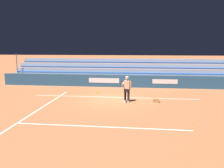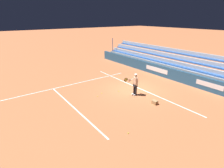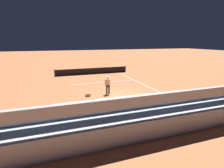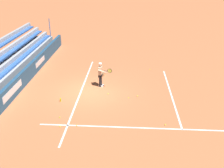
{
  "view_description": "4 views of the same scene",
  "coord_description": "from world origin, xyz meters",
  "px_view_note": "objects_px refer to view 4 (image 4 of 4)",
  "views": [
    {
      "loc": [
        -1.61,
        14.96,
        3.65
      ],
      "look_at": [
        0.18,
        -0.4,
        1.0
      ],
      "focal_mm": 35.0,
      "sensor_mm": 36.0,
      "label": 1
    },
    {
      "loc": [
        -9.97,
        9.61,
        5.75
      ],
      "look_at": [
        0.51,
        1.89,
        0.73
      ],
      "focal_mm": 28.0,
      "sensor_mm": 36.0,
      "label": 2
    },
    {
      "loc": [
        -5.88,
        -14.49,
        4.97
      ],
      "look_at": [
        -0.74,
        0.14,
        1.11
      ],
      "focal_mm": 28.0,
      "sensor_mm": 36.0,
      "label": 3
    },
    {
      "loc": [
        15.68,
        2.6,
        7.72
      ],
      "look_at": [
        0.07,
        1.6,
        0.64
      ],
      "focal_mm": 42.0,
      "sensor_mm": 36.0,
      "label": 4
    }
  ],
  "objects_px": {
    "ball_box_cardboard": "(102,74)",
    "tennis_ball_by_box": "(60,117)",
    "tennis_ball_near_player": "(165,125)",
    "tennis_ball_far_right": "(77,126)",
    "tennis_player": "(101,74)",
    "tennis_ball_toward_net": "(129,98)",
    "water_bottle": "(60,100)",
    "tennis_ball_midcourt": "(108,94)",
    "tennis_ball_far_left": "(137,96)",
    "tennis_ball_on_baseline": "(60,126)",
    "tennis_ball_stray_back": "(150,69)"
  },
  "relations": [
    {
      "from": "tennis_ball_toward_net",
      "to": "tennis_ball_by_box",
      "type": "relative_size",
      "value": 1.0
    },
    {
      "from": "ball_box_cardboard",
      "to": "tennis_ball_by_box",
      "type": "distance_m",
      "value": 6.54
    },
    {
      "from": "tennis_ball_far_right",
      "to": "tennis_ball_by_box",
      "type": "xyz_separation_m",
      "value": [
        -0.77,
        -1.09,
        0.0
      ]
    },
    {
      "from": "tennis_ball_by_box",
      "to": "tennis_ball_toward_net",
      "type": "bearing_deg",
      "value": 124.37
    },
    {
      "from": "ball_box_cardboard",
      "to": "tennis_ball_near_player",
      "type": "xyz_separation_m",
      "value": [
        6.67,
        4.0,
        -0.1
      ]
    },
    {
      "from": "tennis_ball_far_left",
      "to": "tennis_ball_toward_net",
      "type": "height_order",
      "value": "same"
    },
    {
      "from": "tennis_ball_on_baseline",
      "to": "water_bottle",
      "type": "relative_size",
      "value": 0.3
    },
    {
      "from": "tennis_ball_midcourt",
      "to": "tennis_ball_far_right",
      "type": "xyz_separation_m",
      "value": [
        3.86,
        -1.38,
        0.0
      ]
    },
    {
      "from": "tennis_ball_toward_net",
      "to": "tennis_ball_stray_back",
      "type": "height_order",
      "value": "same"
    },
    {
      "from": "ball_box_cardboard",
      "to": "tennis_ball_midcourt",
      "type": "distance_m",
      "value": 3.27
    },
    {
      "from": "tennis_ball_toward_net",
      "to": "water_bottle",
      "type": "distance_m",
      "value": 4.29
    },
    {
      "from": "tennis_ball_midcourt",
      "to": "tennis_ball_by_box",
      "type": "height_order",
      "value": "same"
    },
    {
      "from": "tennis_ball_far_left",
      "to": "tennis_ball_near_player",
      "type": "relative_size",
      "value": 1.0
    },
    {
      "from": "tennis_ball_far_left",
      "to": "tennis_ball_by_box",
      "type": "distance_m",
      "value": 5.25
    },
    {
      "from": "tennis_ball_far_left",
      "to": "tennis_ball_stray_back",
      "type": "xyz_separation_m",
      "value": [
        -4.84,
        1.12,
        0.0
      ]
    },
    {
      "from": "tennis_ball_on_baseline",
      "to": "tennis_ball_far_right",
      "type": "relative_size",
      "value": 1.0
    },
    {
      "from": "tennis_ball_near_player",
      "to": "tennis_ball_toward_net",
      "type": "xyz_separation_m",
      "value": [
        -2.99,
        -1.95,
        0.0
      ]
    },
    {
      "from": "tennis_ball_stray_back",
      "to": "tennis_ball_near_player",
      "type": "bearing_deg",
      "value": 1.92
    },
    {
      "from": "ball_box_cardboard",
      "to": "tennis_ball_far_right",
      "type": "distance_m",
      "value": 7.09
    },
    {
      "from": "tennis_ball_on_baseline",
      "to": "tennis_ball_far_right",
      "type": "distance_m",
      "value": 0.86
    },
    {
      "from": "tennis_ball_far_right",
      "to": "tennis_ball_midcourt",
      "type": "bearing_deg",
      "value": 160.41
    },
    {
      "from": "tennis_ball_far_left",
      "to": "tennis_ball_stray_back",
      "type": "height_order",
      "value": "same"
    },
    {
      "from": "tennis_ball_far_left",
      "to": "tennis_ball_midcourt",
      "type": "relative_size",
      "value": 1.0
    },
    {
      "from": "tennis_ball_on_baseline",
      "to": "ball_box_cardboard",
      "type": "bearing_deg",
      "value": 167.99
    },
    {
      "from": "tennis_ball_far_left",
      "to": "tennis_player",
      "type": "bearing_deg",
      "value": -119.83
    },
    {
      "from": "ball_box_cardboard",
      "to": "tennis_ball_stray_back",
      "type": "distance_m",
      "value": 4.0
    },
    {
      "from": "water_bottle",
      "to": "tennis_player",
      "type": "bearing_deg",
      "value": 136.73
    },
    {
      "from": "tennis_ball_on_baseline",
      "to": "tennis_ball_stray_back",
      "type": "height_order",
      "value": "same"
    },
    {
      "from": "tennis_ball_by_box",
      "to": "tennis_ball_near_player",
      "type": "bearing_deg",
      "value": 86.27
    },
    {
      "from": "tennis_player",
      "to": "tennis_ball_near_player",
      "type": "distance_m",
      "value": 6.18
    },
    {
      "from": "tennis_player",
      "to": "tennis_ball_near_player",
      "type": "height_order",
      "value": "tennis_player"
    },
    {
      "from": "tennis_ball_stray_back",
      "to": "tennis_ball_far_right",
      "type": "bearing_deg",
      "value": -27.41
    },
    {
      "from": "tennis_ball_by_box",
      "to": "water_bottle",
      "type": "height_order",
      "value": "water_bottle"
    },
    {
      "from": "tennis_ball_near_player",
      "to": "tennis_ball_far_right",
      "type": "relative_size",
      "value": 1.0
    },
    {
      "from": "tennis_ball_on_baseline",
      "to": "tennis_ball_near_player",
      "type": "bearing_deg",
      "value": 95.32
    },
    {
      "from": "tennis_player",
      "to": "tennis_ball_midcourt",
      "type": "distance_m",
      "value": 1.63
    },
    {
      "from": "ball_box_cardboard",
      "to": "tennis_ball_toward_net",
      "type": "distance_m",
      "value": 4.22
    },
    {
      "from": "tennis_ball_on_baseline",
      "to": "tennis_ball_toward_net",
      "type": "relative_size",
      "value": 1.0
    },
    {
      "from": "tennis_ball_near_player",
      "to": "tennis_ball_far_right",
      "type": "distance_m",
      "value": 4.7
    },
    {
      "from": "tennis_ball_stray_back",
      "to": "tennis_ball_far_left",
      "type": "bearing_deg",
      "value": -12.99
    },
    {
      "from": "ball_box_cardboard",
      "to": "tennis_ball_on_baseline",
      "type": "height_order",
      "value": "ball_box_cardboard"
    },
    {
      "from": "tennis_player",
      "to": "ball_box_cardboard",
      "type": "bearing_deg",
      "value": -177.25
    },
    {
      "from": "tennis_player",
      "to": "ball_box_cardboard",
      "type": "distance_m",
      "value": 2.1
    },
    {
      "from": "tennis_player",
      "to": "ball_box_cardboard",
      "type": "xyz_separation_m",
      "value": [
        -1.96,
        -0.09,
        -0.76
      ]
    },
    {
      "from": "tennis_ball_on_baseline",
      "to": "tennis_ball_by_box",
      "type": "height_order",
      "value": "same"
    },
    {
      "from": "ball_box_cardboard",
      "to": "tennis_ball_by_box",
      "type": "height_order",
      "value": "ball_box_cardboard"
    },
    {
      "from": "tennis_player",
      "to": "tennis_ball_by_box",
      "type": "height_order",
      "value": "tennis_player"
    },
    {
      "from": "tennis_ball_on_baseline",
      "to": "tennis_ball_far_left",
      "type": "distance_m",
      "value": 5.61
    },
    {
      "from": "tennis_ball_on_baseline",
      "to": "tennis_ball_by_box",
      "type": "distance_m",
      "value": 0.92
    },
    {
      "from": "ball_box_cardboard",
      "to": "tennis_ball_toward_net",
      "type": "height_order",
      "value": "ball_box_cardboard"
    }
  ]
}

